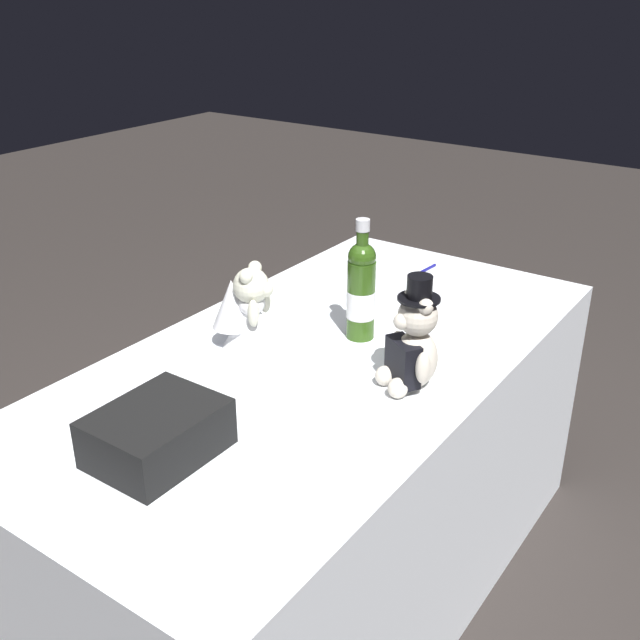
{
  "coord_description": "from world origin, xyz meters",
  "views": [
    {
      "loc": [
        1.42,
        1.0,
        1.69
      ],
      "look_at": [
        0.0,
        0.0,
        0.88
      ],
      "focal_mm": 42.02,
      "sensor_mm": 36.0,
      "label": 1
    }
  ],
  "objects_px": {
    "champagne_bottle": "(361,289)",
    "teddy_bear_groom": "(412,345)",
    "signing_pen": "(426,270)",
    "gift_case_black": "(157,433)",
    "teddy_bear_bride": "(247,311)"
  },
  "relations": [
    {
      "from": "teddy_bear_groom",
      "to": "teddy_bear_bride",
      "type": "bearing_deg",
      "value": -83.15
    },
    {
      "from": "teddy_bear_groom",
      "to": "signing_pen",
      "type": "height_order",
      "value": "teddy_bear_groom"
    },
    {
      "from": "teddy_bear_groom",
      "to": "signing_pen",
      "type": "bearing_deg",
      "value": -155.0
    },
    {
      "from": "teddy_bear_groom",
      "to": "gift_case_black",
      "type": "bearing_deg",
      "value": -27.88
    },
    {
      "from": "champagne_bottle",
      "to": "signing_pen",
      "type": "distance_m",
      "value": 0.57
    },
    {
      "from": "champagne_bottle",
      "to": "gift_case_black",
      "type": "distance_m",
      "value": 0.71
    },
    {
      "from": "teddy_bear_bride",
      "to": "signing_pen",
      "type": "xyz_separation_m",
      "value": [
        -0.76,
        0.13,
        -0.1
      ]
    },
    {
      "from": "teddy_bear_groom",
      "to": "champagne_bottle",
      "type": "xyz_separation_m",
      "value": [
        -0.16,
        -0.24,
        0.03
      ]
    },
    {
      "from": "teddy_bear_groom",
      "to": "signing_pen",
      "type": "relative_size",
      "value": 2.13
    },
    {
      "from": "champagne_bottle",
      "to": "teddy_bear_groom",
      "type": "bearing_deg",
      "value": 56.76
    },
    {
      "from": "signing_pen",
      "to": "gift_case_black",
      "type": "bearing_deg",
      "value": 1.79
    },
    {
      "from": "teddy_bear_groom",
      "to": "gift_case_black",
      "type": "xyz_separation_m",
      "value": [
        0.55,
        -0.29,
        -0.06
      ]
    },
    {
      "from": "teddy_bear_bride",
      "to": "gift_case_black",
      "type": "bearing_deg",
      "value": 19.21
    },
    {
      "from": "signing_pen",
      "to": "champagne_bottle",
      "type": "bearing_deg",
      "value": 8.8
    },
    {
      "from": "teddy_bear_bride",
      "to": "champagne_bottle",
      "type": "xyz_separation_m",
      "value": [
        -0.22,
        0.22,
        0.04
      ]
    }
  ]
}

